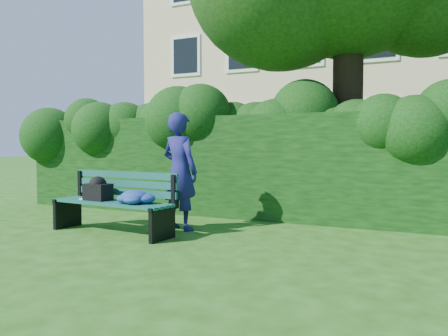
% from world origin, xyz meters
% --- Properties ---
extents(ground, '(80.00, 80.00, 0.00)m').
position_xyz_m(ground, '(0.00, 0.00, 0.00)').
color(ground, '#1F4C0F').
rests_on(ground, ground).
extents(apartment_building, '(16.00, 8.08, 12.00)m').
position_xyz_m(apartment_building, '(-0.00, 13.99, 6.00)').
color(apartment_building, beige).
rests_on(apartment_building, ground).
extents(hedge, '(10.00, 1.00, 1.80)m').
position_xyz_m(hedge, '(0.00, 2.20, 0.90)').
color(hedge, black).
rests_on(hedge, ground).
extents(park_bench, '(2.02, 0.75, 0.89)m').
position_xyz_m(park_bench, '(-1.39, -0.11, 0.50)').
color(park_bench, '#0E463A').
rests_on(park_bench, ground).
extents(man_reading, '(0.73, 0.57, 1.77)m').
position_xyz_m(man_reading, '(-0.70, 0.52, 0.89)').
color(man_reading, navy).
rests_on(man_reading, ground).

